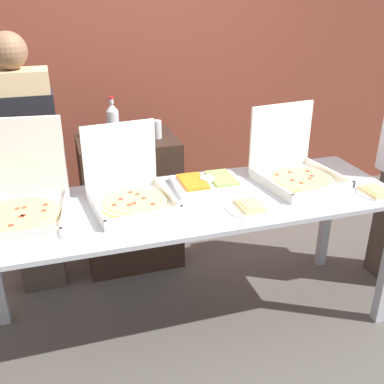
{
  "coord_description": "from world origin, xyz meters",
  "views": [
    {
      "loc": [
        -0.66,
        -2.13,
        1.92
      ],
      "look_at": [
        0.0,
        0.0,
        0.89
      ],
      "focal_mm": 42.0,
      "sensor_mm": 36.0,
      "label": 1
    }
  ],
  "objects_px": {
    "pizza_box_far_left": "(19,201)",
    "paper_plate_front_center": "(375,192)",
    "paper_plate_front_left": "(250,207)",
    "veggie_tray": "(207,182)",
    "soda_can_silver": "(157,129)",
    "person_server_vest": "(25,156)",
    "pizza_box_far_right": "(130,191)",
    "soda_bottle": "(113,121)",
    "pizza_box_near_left": "(295,169)"
  },
  "relations": [
    {
      "from": "paper_plate_front_center",
      "to": "paper_plate_front_left",
      "type": "bearing_deg",
      "value": 177.15
    },
    {
      "from": "paper_plate_front_center",
      "to": "person_server_vest",
      "type": "bearing_deg",
      "value": 154.18
    },
    {
      "from": "pizza_box_far_right",
      "to": "paper_plate_front_center",
      "type": "relative_size",
      "value": 2.27
    },
    {
      "from": "pizza_box_far_left",
      "to": "soda_can_silver",
      "type": "bearing_deg",
      "value": 44.83
    },
    {
      "from": "soda_bottle",
      "to": "soda_can_silver",
      "type": "xyz_separation_m",
      "value": [
        0.29,
        -0.07,
        -0.06
      ]
    },
    {
      "from": "pizza_box_far_right",
      "to": "paper_plate_front_center",
      "type": "bearing_deg",
      "value": -18.51
    },
    {
      "from": "paper_plate_front_center",
      "to": "veggie_tray",
      "type": "xyz_separation_m",
      "value": [
        -0.88,
        0.39,
        0.01
      ]
    },
    {
      "from": "paper_plate_front_center",
      "to": "soda_bottle",
      "type": "bearing_deg",
      "value": 140.65
    },
    {
      "from": "soda_can_silver",
      "to": "pizza_box_far_left",
      "type": "bearing_deg",
      "value": -141.92
    },
    {
      "from": "pizza_box_far_left",
      "to": "veggie_tray",
      "type": "xyz_separation_m",
      "value": [
        1.04,
        0.07,
        -0.06
      ]
    },
    {
      "from": "veggie_tray",
      "to": "pizza_box_far_right",
      "type": "bearing_deg",
      "value": -167.86
    },
    {
      "from": "pizza_box_near_left",
      "to": "soda_can_silver",
      "type": "xyz_separation_m",
      "value": [
        -0.69,
        0.7,
        0.1
      ]
    },
    {
      "from": "pizza_box_far_right",
      "to": "pizza_box_near_left",
      "type": "bearing_deg",
      "value": -5.35
    },
    {
      "from": "pizza_box_far_left",
      "to": "veggie_tray",
      "type": "bearing_deg",
      "value": 10.59
    },
    {
      "from": "paper_plate_front_center",
      "to": "soda_bottle",
      "type": "xyz_separation_m",
      "value": [
        -1.32,
        1.08,
        0.23
      ]
    },
    {
      "from": "veggie_tray",
      "to": "paper_plate_front_center",
      "type": "bearing_deg",
      "value": -23.71
    },
    {
      "from": "pizza_box_far_left",
      "to": "person_server_vest",
      "type": "bearing_deg",
      "value": 94.72
    },
    {
      "from": "paper_plate_front_left",
      "to": "paper_plate_front_center",
      "type": "bearing_deg",
      "value": -2.85
    },
    {
      "from": "veggie_tray",
      "to": "soda_can_silver",
      "type": "xyz_separation_m",
      "value": [
        -0.16,
        0.62,
        0.16
      ]
    },
    {
      "from": "pizza_box_near_left",
      "to": "soda_bottle",
      "type": "relative_size",
      "value": 1.75
    },
    {
      "from": "paper_plate_front_center",
      "to": "soda_can_silver",
      "type": "bearing_deg",
      "value": 135.71
    },
    {
      "from": "pizza_box_near_left",
      "to": "pizza_box_far_left",
      "type": "distance_m",
      "value": 1.57
    },
    {
      "from": "soda_bottle",
      "to": "paper_plate_front_left",
      "type": "bearing_deg",
      "value": -61.68
    },
    {
      "from": "pizza_box_near_left",
      "to": "soda_can_silver",
      "type": "height_order",
      "value": "pizza_box_near_left"
    },
    {
      "from": "veggie_tray",
      "to": "person_server_vest",
      "type": "height_order",
      "value": "person_server_vest"
    },
    {
      "from": "paper_plate_front_center",
      "to": "soda_bottle",
      "type": "distance_m",
      "value": 1.72
    },
    {
      "from": "pizza_box_near_left",
      "to": "paper_plate_front_left",
      "type": "height_order",
      "value": "pizza_box_near_left"
    },
    {
      "from": "pizza_box_near_left",
      "to": "pizza_box_far_right",
      "type": "relative_size",
      "value": 1.08
    },
    {
      "from": "soda_bottle",
      "to": "person_server_vest",
      "type": "bearing_deg",
      "value": -164.07
    },
    {
      "from": "pizza_box_far_right",
      "to": "paper_plate_front_left",
      "type": "bearing_deg",
      "value": -29.04
    },
    {
      "from": "pizza_box_near_left",
      "to": "pizza_box_far_right",
      "type": "distance_m",
      "value": 1.01
    },
    {
      "from": "paper_plate_front_left",
      "to": "soda_bottle",
      "type": "bearing_deg",
      "value": 118.32
    },
    {
      "from": "pizza_box_far_left",
      "to": "paper_plate_front_center",
      "type": "bearing_deg",
      "value": -2.59
    },
    {
      "from": "soda_can_silver",
      "to": "person_server_vest",
      "type": "relative_size",
      "value": 0.07
    },
    {
      "from": "pizza_box_far_left",
      "to": "soda_bottle",
      "type": "distance_m",
      "value": 0.99
    },
    {
      "from": "veggie_tray",
      "to": "soda_bottle",
      "type": "distance_m",
      "value": 0.85
    },
    {
      "from": "pizza_box_near_left",
      "to": "veggie_tray",
      "type": "distance_m",
      "value": 0.54
    },
    {
      "from": "paper_plate_front_left",
      "to": "paper_plate_front_center",
      "type": "xyz_separation_m",
      "value": [
        0.76,
        -0.04,
        0.0
      ]
    },
    {
      "from": "pizza_box_far_left",
      "to": "soda_bottle",
      "type": "relative_size",
      "value": 1.86
    },
    {
      "from": "person_server_vest",
      "to": "paper_plate_front_left",
      "type": "bearing_deg",
      "value": 142.33
    },
    {
      "from": "person_server_vest",
      "to": "pizza_box_far_left",
      "type": "bearing_deg",
      "value": 87.97
    },
    {
      "from": "soda_can_silver",
      "to": "paper_plate_front_left",
      "type": "bearing_deg",
      "value": -74.09
    },
    {
      "from": "pizza_box_far_left",
      "to": "person_server_vest",
      "type": "relative_size",
      "value": 0.32
    },
    {
      "from": "pizza_box_far_right",
      "to": "pizza_box_far_left",
      "type": "bearing_deg",
      "value": 169.97
    },
    {
      "from": "person_server_vest",
      "to": "soda_can_silver",
      "type": "bearing_deg",
      "value": -173.99
    },
    {
      "from": "paper_plate_front_center",
      "to": "soda_can_silver",
      "type": "xyz_separation_m",
      "value": [
        -1.03,
        1.01,
        0.17
      ]
    },
    {
      "from": "person_server_vest",
      "to": "pizza_box_far_right",
      "type": "bearing_deg",
      "value": 130.53
    },
    {
      "from": "paper_plate_front_left",
      "to": "soda_bottle",
      "type": "height_order",
      "value": "soda_bottle"
    },
    {
      "from": "pizza_box_far_right",
      "to": "person_server_vest",
      "type": "bearing_deg",
      "value": 123.83
    },
    {
      "from": "soda_bottle",
      "to": "pizza_box_near_left",
      "type": "bearing_deg",
      "value": -38.56
    }
  ]
}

